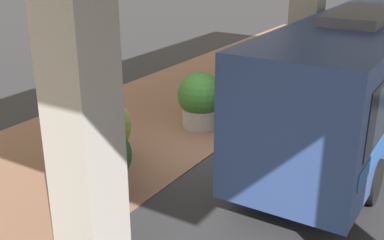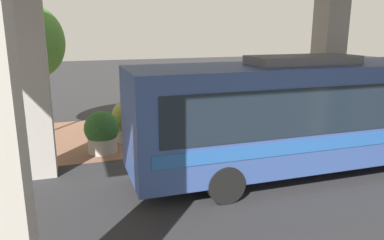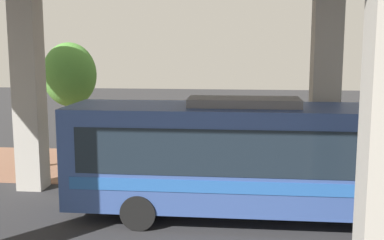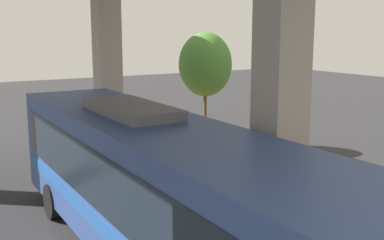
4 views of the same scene
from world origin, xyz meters
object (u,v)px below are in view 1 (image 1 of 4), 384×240
object	(u,v)px
planter_front	(200,100)
planter_back	(102,131)
planter_middle	(104,161)
bus	(367,65)

from	to	relation	value
planter_front	planter_back	size ratio (longest dim) A/B	0.98
planter_back	planter_middle	bearing A→B (deg)	-47.32
bus	planter_middle	size ratio (longest dim) A/B	8.38
bus	planter_middle	bearing A→B (deg)	-119.22
bus	planter_middle	world-z (taller)	bus
bus	planter_front	xyz separation A→B (m)	(-4.08, -2.25, -1.11)
planter_middle	planter_back	size ratio (longest dim) A/B	0.90
planter_middle	planter_back	bearing A→B (deg)	132.68
bus	planter_middle	xyz separation A→B (m)	(-3.79, -6.78, -1.19)
planter_middle	planter_back	world-z (taller)	planter_back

